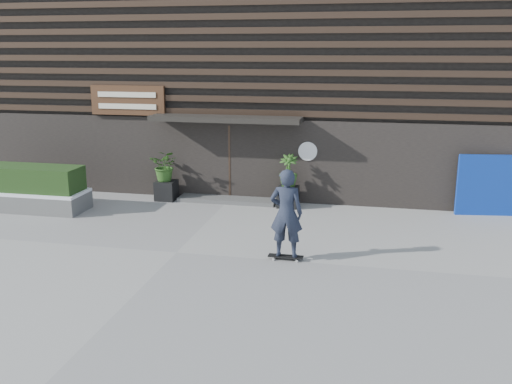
% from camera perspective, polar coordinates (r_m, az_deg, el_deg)
% --- Properties ---
extents(ground, '(80.00, 80.00, 0.00)m').
position_cam_1_polar(ground, '(13.14, -8.03, -6.07)').
color(ground, gray).
rests_on(ground, ground).
extents(entrance_step, '(3.00, 0.80, 0.12)m').
position_cam_1_polar(entrance_step, '(17.31, -2.89, -0.76)').
color(entrance_step, '#4C4B49').
rests_on(entrance_step, ground).
extents(planter_pot_left, '(0.60, 0.60, 0.60)m').
position_cam_1_polar(planter_pot_left, '(17.64, -9.04, 0.17)').
color(planter_pot_left, black).
rests_on(planter_pot_left, ground).
extents(bamboo_left, '(0.86, 0.75, 0.96)m').
position_cam_1_polar(bamboo_left, '(17.47, -9.14, 2.65)').
color(bamboo_left, '#2D591E').
rests_on(bamboo_left, planter_pot_left).
extents(planter_pot_right, '(0.60, 0.60, 0.60)m').
position_cam_1_polar(planter_pot_right, '(16.69, 3.25, -0.48)').
color(planter_pot_right, black).
rests_on(planter_pot_right, ground).
extents(bamboo_right, '(0.54, 0.54, 0.96)m').
position_cam_1_polar(bamboo_right, '(16.51, 3.29, 2.14)').
color(bamboo_right, '#2D591E').
rests_on(bamboo_right, planter_pot_right).
extents(raised_bed, '(3.50, 1.20, 0.50)m').
position_cam_1_polar(raised_bed, '(17.73, -22.06, -0.81)').
color(raised_bed, '#535350').
rests_on(raised_bed, ground).
extents(snow_layer, '(3.50, 1.20, 0.08)m').
position_cam_1_polar(snow_layer, '(17.66, -22.15, 0.10)').
color(snow_layer, white).
rests_on(snow_layer, raised_bed).
extents(hedge, '(3.30, 1.00, 0.70)m').
position_cam_1_polar(hedge, '(17.58, -22.26, 1.33)').
color(hedge, '#1B3413').
rests_on(hedge, snow_layer).
extents(blue_tarp, '(1.83, 0.36, 1.72)m').
position_cam_1_polar(blue_tarp, '(16.98, 22.61, 0.63)').
color(blue_tarp, '#0B2C95').
rests_on(blue_tarp, ground).
extents(building, '(18.00, 11.00, 8.00)m').
position_cam_1_polar(building, '(21.96, 0.64, 12.80)').
color(building, black).
rests_on(building, ground).
extents(skateboarder, '(0.78, 0.49, 2.06)m').
position_cam_1_polar(skateboarder, '(12.25, 3.08, -2.17)').
color(skateboarder, black).
rests_on(skateboarder, ground).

